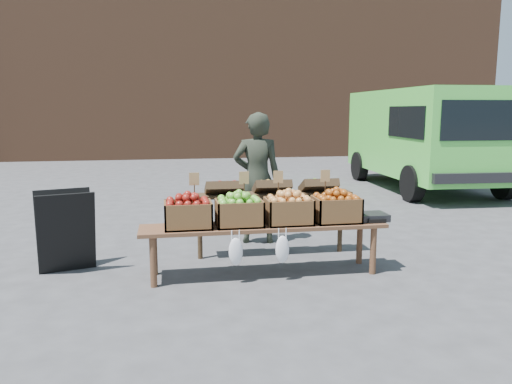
{
  "coord_description": "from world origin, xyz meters",
  "views": [
    {
      "loc": [
        -1.23,
        -5.69,
        1.82
      ],
      "look_at": [
        -0.21,
        0.06,
        0.85
      ],
      "focal_mm": 35.0,
      "sensor_mm": 36.0,
      "label": 1
    }
  ],
  "objects": [
    {
      "name": "weighing_scale",
      "position": [
        1.04,
        -0.44,
        0.61
      ],
      "size": [
        0.34,
        0.3,
        0.08
      ],
      "primitive_type": "cube",
      "color": "black",
      "rests_on": "display_bench"
    },
    {
      "name": "delivery_van",
      "position": [
        4.61,
        4.94,
        1.13
      ],
      "size": [
        2.53,
        5.12,
        2.25
      ],
      "primitive_type": null,
      "rotation": [
        0.0,
        0.0,
        -0.04
      ],
      "color": "#51D447",
      "rests_on": "ground"
    },
    {
      "name": "crate_red_apples",
      "position": [
        0.07,
        -0.44,
        0.71
      ],
      "size": [
        0.5,
        0.4,
        0.28
      ],
      "primitive_type": null,
      "color": "gold",
      "rests_on": "display_bench"
    },
    {
      "name": "crate_golden_apples",
      "position": [
        -1.03,
        -0.44,
        0.71
      ],
      "size": [
        0.5,
        0.4,
        0.28
      ],
      "primitive_type": null,
      "color": "maroon",
      "rests_on": "display_bench"
    },
    {
      "name": "vendor",
      "position": [
        -0.04,
        0.92,
        0.89
      ],
      "size": [
        0.71,
        0.52,
        1.78
      ],
      "primitive_type": "imported",
      "rotation": [
        0.0,
        0.0,
        2.99
      ],
      "color": "#252B20",
      "rests_on": "ground"
    },
    {
      "name": "ground",
      "position": [
        0.0,
        0.0,
        0.0
      ],
      "size": [
        80.0,
        80.0,
        0.0
      ],
      "primitive_type": "plane",
      "color": "#434346"
    },
    {
      "name": "crate_russet_pears",
      "position": [
        -0.48,
        -0.44,
        0.71
      ],
      "size": [
        0.5,
        0.4,
        0.28
      ],
      "primitive_type": null,
      "color": "#489A20",
      "rests_on": "display_bench"
    },
    {
      "name": "display_bench",
      "position": [
        -0.21,
        -0.44,
        0.28
      ],
      "size": [
        2.7,
        0.56,
        0.57
      ],
      "primitive_type": null,
      "color": "brown",
      "rests_on": "ground"
    },
    {
      "name": "crate_green_apples",
      "position": [
        0.62,
        -0.44,
        0.71
      ],
      "size": [
        0.5,
        0.4,
        0.28
      ],
      "primitive_type": null,
      "color": "#A64E12",
      "rests_on": "display_bench"
    },
    {
      "name": "back_table",
      "position": [
        0.03,
        0.28,
        0.52
      ],
      "size": [
        2.1,
        0.44,
        1.04
      ],
      "primitive_type": null,
      "color": "#372718",
      "rests_on": "ground"
    },
    {
      "name": "brick_building",
      "position": [
        0.0,
        15.0,
        5.0
      ],
      "size": [
        24.0,
        4.0,
        10.0
      ],
      "primitive_type": "cube",
      "color": "brown",
      "rests_on": "ground"
    },
    {
      "name": "chalkboard_sign",
      "position": [
        -2.39,
        0.08,
        0.47
      ],
      "size": [
        0.69,
        0.5,
        0.93
      ],
      "primitive_type": null,
      "rotation": [
        0.0,
        0.0,
        0.28
      ],
      "color": "black",
      "rests_on": "ground"
    }
  ]
}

